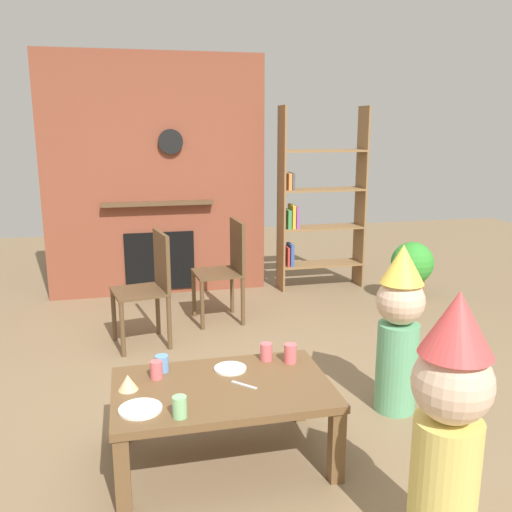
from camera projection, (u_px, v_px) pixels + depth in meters
name	position (u px, v px, depth m)	size (l,w,h in m)	color
ground_plane	(247.00, 404.00, 3.51)	(12.00, 12.00, 0.00)	#846B4C
brick_fireplace_feature	(156.00, 178.00, 5.62)	(2.20, 0.28, 2.40)	brown
bookshelf	(316.00, 207.00, 5.86)	(0.90, 0.28, 1.90)	olive
coffee_table	(223.00, 396.00, 2.86)	(1.11, 0.70, 0.42)	brown
paper_cup_near_left	(290.00, 353.00, 3.11)	(0.07, 0.07, 0.11)	#E5666B
paper_cup_near_right	(266.00, 352.00, 3.14)	(0.07, 0.07, 0.10)	#E5666B
paper_cup_center	(162.00, 364.00, 3.00)	(0.07, 0.07, 0.09)	#669EE0
paper_cup_far_left	(180.00, 407.00, 2.53)	(0.07, 0.07, 0.10)	#8CD18C
paper_cup_far_right	(156.00, 370.00, 2.92)	(0.06, 0.06, 0.09)	#E5666B
paper_plate_front	(140.00, 409.00, 2.60)	(0.20, 0.20, 0.01)	white
paper_plate_rear	(230.00, 368.00, 3.03)	(0.17, 0.17, 0.01)	white
birthday_cake_slice	(128.00, 382.00, 2.79)	(0.10, 0.10, 0.08)	#EAC68C
table_fork	(244.00, 385.00, 2.84)	(0.15, 0.02, 0.01)	silver
child_with_cone_hat	(449.00, 422.00, 2.16)	(0.31, 0.31, 1.12)	#E0CC66
child_in_pink	(399.00, 325.00, 3.33)	(0.29, 0.29, 1.04)	#66B27F
dining_chair_left	(151.00, 282.00, 4.39)	(0.47, 0.47, 0.90)	brown
dining_chair_middle	(227.00, 264.00, 4.92)	(0.43, 0.43, 0.90)	brown
potted_plant_tall	(412.00, 268.00, 5.47)	(0.41, 0.41, 0.60)	#9E5B42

